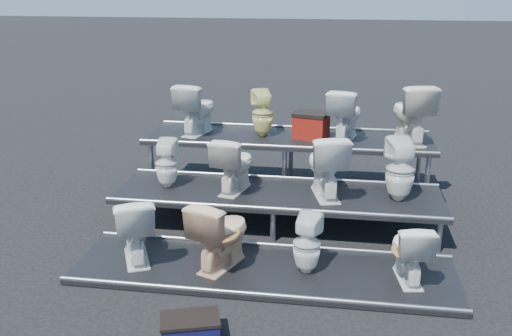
# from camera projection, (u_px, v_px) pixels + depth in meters

# --- Properties ---
(ground) EXTENTS (80.00, 80.00, 0.00)m
(ground) POSITION_uv_depth(u_px,v_px,m) (277.00, 225.00, 7.53)
(ground) COLOR black
(ground) RESTS_ON ground
(tier_front) EXTENTS (4.20, 1.20, 0.06)m
(tier_front) POSITION_uv_depth(u_px,v_px,m) (264.00, 271.00, 6.31)
(tier_front) COLOR black
(tier_front) RESTS_ON ground
(tier_mid) EXTENTS (4.20, 1.20, 0.46)m
(tier_mid) POSITION_uv_depth(u_px,v_px,m) (278.00, 209.00, 7.46)
(tier_mid) COLOR black
(tier_mid) RESTS_ON ground
(tier_back) EXTENTS (4.20, 1.20, 0.86)m
(tier_back) POSITION_uv_depth(u_px,v_px,m) (288.00, 164.00, 8.62)
(tier_back) COLOR black
(tier_back) RESTS_ON ground
(toilet_0) EXTENTS (0.71, 0.87, 0.78)m
(toilet_0) POSITION_uv_depth(u_px,v_px,m) (134.00, 228.00, 6.39)
(toilet_0) COLOR white
(toilet_0) RESTS_ON tier_front
(toilet_1) EXTENTS (0.70, 0.89, 0.80)m
(toilet_1) POSITION_uv_depth(u_px,v_px,m) (221.00, 233.00, 6.24)
(toilet_1) COLOR beige
(toilet_1) RESTS_ON tier_front
(toilet_2) EXTENTS (0.36, 0.37, 0.67)m
(toilet_2) POSITION_uv_depth(u_px,v_px,m) (307.00, 244.00, 6.12)
(toilet_2) COLOR white
(toilet_2) RESTS_ON tier_front
(toilet_3) EXTENTS (0.47, 0.71, 0.67)m
(toilet_3) POSITION_uv_depth(u_px,v_px,m) (409.00, 250.00, 5.97)
(toilet_3) COLOR white
(toilet_3) RESTS_ON tier_front
(toilet_4) EXTENTS (0.30, 0.31, 0.65)m
(toilet_4) POSITION_uv_depth(u_px,v_px,m) (166.00, 163.00, 7.50)
(toilet_4) COLOR white
(toilet_4) RESTS_ON tier_mid
(toilet_5) EXTENTS (0.56, 0.79, 0.73)m
(toilet_5) POSITION_uv_depth(u_px,v_px,m) (234.00, 164.00, 7.35)
(toilet_5) COLOR white
(toilet_5) RESTS_ON tier_mid
(toilet_6) EXTENTS (0.65, 0.90, 0.83)m
(toilet_6) POSITION_uv_depth(u_px,v_px,m) (326.00, 165.00, 7.17)
(toilet_6) COLOR white
(toilet_6) RESTS_ON tier_mid
(toilet_7) EXTENTS (0.44, 0.45, 0.80)m
(toilet_7) POSITION_uv_depth(u_px,v_px,m) (400.00, 169.00, 7.04)
(toilet_7) COLOR white
(toilet_7) RESTS_ON tier_mid
(toilet_8) EXTENTS (0.60, 0.84, 0.77)m
(toilet_8) POSITION_uv_depth(u_px,v_px,m) (197.00, 108.00, 8.56)
(toilet_8) COLOR white
(toilet_8) RESTS_ON tier_back
(toilet_9) EXTENTS (0.42, 0.42, 0.70)m
(toilet_9) POSITION_uv_depth(u_px,v_px,m) (263.00, 113.00, 8.43)
(toilet_9) COLOR #E5E38D
(toilet_9) RESTS_ON tier_back
(toilet_10) EXTENTS (0.59, 0.82, 0.75)m
(toilet_10) POSITION_uv_depth(u_px,v_px,m) (346.00, 114.00, 8.24)
(toilet_10) COLOR white
(toilet_10) RESTS_ON tier_back
(toilet_11) EXTENTS (0.68, 0.93, 0.86)m
(toilet_11) POSITION_uv_depth(u_px,v_px,m) (411.00, 113.00, 8.09)
(toilet_11) COLOR white
(toilet_11) RESTS_ON tier_back
(red_crate) EXTENTS (0.55, 0.48, 0.34)m
(red_crate) POSITION_uv_depth(u_px,v_px,m) (311.00, 127.00, 8.37)
(red_crate) COLOR maroon
(red_crate) RESTS_ON tier_back
(step_stool) EXTENTS (0.58, 0.45, 0.18)m
(step_stool) POSITION_uv_depth(u_px,v_px,m) (190.00, 329.00, 5.15)
(step_stool) COLOR #0F0E35
(step_stool) RESTS_ON ground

